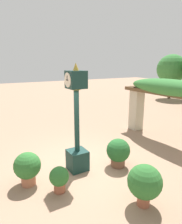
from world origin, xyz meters
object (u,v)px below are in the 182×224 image
(pedestal_clock, at_px, (77,128))
(potted_plant_far_right, at_px, (118,152))
(potted_plant_near_left, at_px, (27,167))
(potted_plant_near_right, at_px, (145,183))
(potted_plant_far_left, at_px, (59,178))

(pedestal_clock, relative_size, potted_plant_far_right, 3.53)
(pedestal_clock, bearing_deg, potted_plant_near_left, -88.18)
(pedestal_clock, relative_size, potted_plant_near_left, 3.49)
(potted_plant_near_left, relative_size, potted_plant_far_right, 1.01)
(pedestal_clock, relative_size, potted_plant_near_right, 3.20)
(potted_plant_far_right, bearing_deg, potted_plant_near_right, -19.13)
(potted_plant_far_left, distance_m, potted_plant_far_right, 2.19)
(potted_plant_near_left, bearing_deg, potted_plant_near_right, 44.14)
(pedestal_clock, height_order, potted_plant_far_right, pedestal_clock)
(potted_plant_far_left, bearing_deg, potted_plant_near_left, -139.46)
(pedestal_clock, distance_m, potted_plant_near_left, 1.78)
(potted_plant_near_right, distance_m, potted_plant_far_right, 1.91)
(potted_plant_near_left, xyz_separation_m, potted_plant_far_right, (0.44, 2.80, -0.03))
(potted_plant_near_right, relative_size, potted_plant_far_left, 1.47)
(pedestal_clock, height_order, potted_plant_near_left, pedestal_clock)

